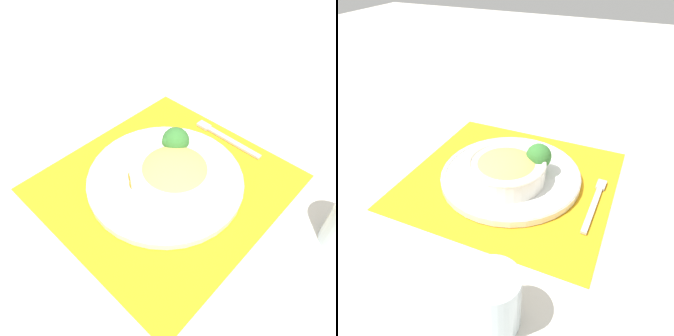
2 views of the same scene
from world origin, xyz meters
The scene contains 9 objects.
ground_plane centered at (0.00, 0.00, 0.00)m, with size 4.00×4.00×0.00m, color beige.
placemat centered at (0.00, 0.00, 0.00)m, with size 0.47×0.45×0.00m.
plate centered at (0.00, 0.00, 0.02)m, with size 0.33×0.33×0.02m.
bowl centered at (0.00, -0.03, 0.05)m, with size 0.18×0.18×0.06m.
broccoli_floret centered at (0.06, 0.02, 0.07)m, with size 0.06×0.06×0.08m.
carrot_slice_near centered at (-0.04, 0.04, 0.02)m, with size 0.04×0.04×0.01m.
carrot_slice_middle centered at (-0.05, 0.02, 0.02)m, with size 0.04×0.04×0.01m.
carrot_slice_far centered at (-0.06, 0.00, 0.02)m, with size 0.04×0.04×0.01m.
fork centered at (0.20, 0.00, 0.01)m, with size 0.02×0.18×0.01m.
Camera 1 is at (-0.33, -0.32, 0.53)m, focal length 35.00 mm.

